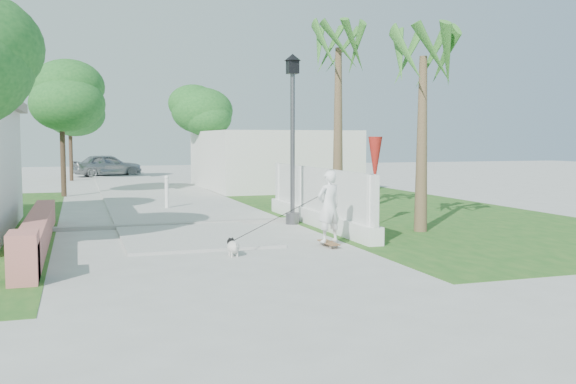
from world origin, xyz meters
name	(u,v)px	position (x,y,z in m)	size (l,w,h in m)	color
ground	(234,272)	(0.00, 0.00, 0.00)	(90.00, 90.00, 0.00)	#B7B7B2
path_strip	(134,187)	(0.00, 20.00, 0.03)	(3.20, 36.00, 0.06)	#B7B7B2
curb	(180,224)	(0.00, 6.00, 0.05)	(6.50, 0.25, 0.10)	#999993
grass_right	(389,209)	(7.00, 8.00, 0.01)	(8.00, 20.00, 0.01)	#1F561B
pink_wall	(36,233)	(-3.30, 3.55, 0.31)	(0.45, 8.20, 0.80)	#C17563
lattice_fence	(317,205)	(3.40, 5.00, 0.54)	(0.35, 7.00, 1.50)	white
building_right	(270,159)	(6.00, 18.00, 1.30)	(6.00, 8.00, 2.60)	silver
street_lamp	(293,132)	(2.90, 5.50, 2.43)	(0.44, 0.44, 4.44)	#59595E
bollard	(167,191)	(0.20, 10.00, 0.58)	(0.14, 0.14, 1.09)	white
patio_umbrella	(375,161)	(4.80, 4.50, 1.69)	(0.36, 0.36, 2.30)	#59595E
tree_path_left	(62,98)	(-2.98, 15.98, 3.82)	(3.40, 3.40, 5.23)	#4C3826
tree_path_right	(202,113)	(3.22, 19.98, 3.49)	(3.00, 3.00, 4.79)	#4C3826
tree_path_far	(70,109)	(-2.78, 25.98, 3.82)	(3.20, 3.20, 5.17)	#4C3826
palm_far	(338,59)	(4.60, 6.50, 4.48)	(1.80, 1.80, 5.30)	brown
palm_near	(423,67)	(5.40, 3.20, 3.95)	(1.80, 1.80, 4.70)	brown
skateboarder	(295,214)	(1.71, 1.80, 0.71)	(2.46, 0.81, 1.59)	brown
dog	(233,246)	(0.33, 1.43, 0.19)	(0.24, 0.51, 0.35)	silver
parked_car	(108,165)	(-0.75, 29.62, 0.68)	(1.60, 3.98, 1.36)	#96989D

